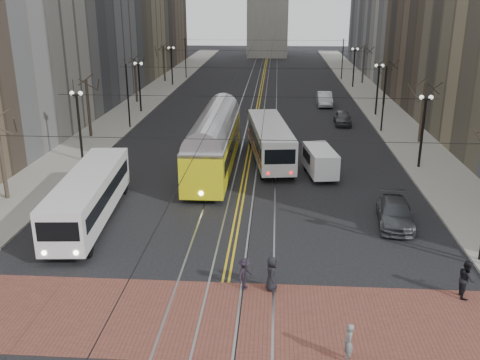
# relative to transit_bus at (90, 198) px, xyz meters

# --- Properties ---
(ground) EXTENTS (260.00, 260.00, 0.00)m
(ground) POSITION_rel_transit_bus_xyz_m (8.86, -5.86, -1.49)
(ground) COLOR black
(ground) RESTS_ON ground
(sidewalk_left) EXTENTS (5.00, 140.00, 0.15)m
(sidewalk_left) POSITION_rel_transit_bus_xyz_m (-6.14, 39.14, -1.42)
(sidewalk_left) COLOR gray
(sidewalk_left) RESTS_ON ground
(sidewalk_right) EXTENTS (5.00, 140.00, 0.15)m
(sidewalk_right) POSITION_rel_transit_bus_xyz_m (23.86, 39.14, -1.42)
(sidewalk_right) COLOR gray
(sidewalk_right) RESTS_ON ground
(crosswalk_band) EXTENTS (25.00, 6.00, 0.01)m
(crosswalk_band) POSITION_rel_transit_bus_xyz_m (8.86, -9.86, -1.49)
(crosswalk_band) COLOR brown
(crosswalk_band) RESTS_ON ground
(streetcar_rails) EXTENTS (4.80, 130.00, 0.02)m
(streetcar_rails) POSITION_rel_transit_bus_xyz_m (8.86, 39.14, -1.49)
(streetcar_rails) COLOR gray
(streetcar_rails) RESTS_ON ground
(centre_lines) EXTENTS (0.42, 130.00, 0.01)m
(centre_lines) POSITION_rel_transit_bus_xyz_m (8.86, 39.14, -1.48)
(centre_lines) COLOR gold
(centre_lines) RESTS_ON ground
(lamp_posts) EXTENTS (27.60, 57.20, 5.60)m
(lamp_posts) POSITION_rel_transit_bus_xyz_m (8.86, 22.89, 1.31)
(lamp_posts) COLOR black
(lamp_posts) RESTS_ON ground
(street_trees) EXTENTS (31.68, 53.28, 5.60)m
(street_trees) POSITION_rel_transit_bus_xyz_m (8.86, 29.39, 1.31)
(street_trees) COLOR #382D23
(street_trees) RESTS_ON ground
(trolley_wires) EXTENTS (25.96, 120.00, 6.60)m
(trolley_wires) POSITION_rel_transit_bus_xyz_m (8.86, 28.97, 2.28)
(trolley_wires) COLOR black
(trolley_wires) RESTS_ON ground
(transit_bus) EXTENTS (3.39, 12.09, 2.98)m
(transit_bus) POSITION_rel_transit_bus_xyz_m (0.00, 0.00, 0.00)
(transit_bus) COLOR silver
(transit_bus) RESTS_ON ground
(streetcar) EXTENTS (2.92, 15.65, 3.69)m
(streetcar) POSITION_rel_transit_bus_xyz_m (6.36, 10.72, 0.35)
(streetcar) COLOR yellow
(streetcar) RESTS_ON ground
(rear_bus) EXTENTS (4.20, 12.26, 3.13)m
(rear_bus) POSITION_rel_transit_bus_xyz_m (10.66, 13.50, 0.08)
(rear_bus) COLOR silver
(rear_bus) RESTS_ON ground
(cargo_van) EXTENTS (2.55, 5.06, 2.14)m
(cargo_van) POSITION_rel_transit_bus_xyz_m (14.52, 9.76, -0.42)
(cargo_van) COLOR white
(cargo_van) RESTS_ON ground
(sedan_grey) EXTENTS (1.77, 4.22, 1.43)m
(sedan_grey) POSITION_rel_transit_bus_xyz_m (18.25, 27.37, -0.78)
(sedan_grey) COLOR #404348
(sedan_grey) RESTS_ON ground
(sedan_silver) EXTENTS (1.84, 5.10, 1.67)m
(sedan_silver) POSITION_rel_transit_bus_xyz_m (17.18, 37.79, -0.66)
(sedan_silver) COLOR #B8BBC0
(sedan_silver) RESTS_ON ground
(sedan_parked) EXTENTS (2.56, 5.15, 1.44)m
(sedan_parked) POSITION_rel_transit_bus_xyz_m (18.36, 0.78, -0.77)
(sedan_parked) COLOR #414449
(sedan_parked) RESTS_ON ground
(pedestrian_a) EXTENTS (0.55, 0.83, 1.67)m
(pedestrian_a) POSITION_rel_transit_bus_xyz_m (11.06, -7.36, -0.65)
(pedestrian_a) COLOR black
(pedestrian_a) RESTS_ON crosswalk_band
(pedestrian_b) EXTENTS (0.38, 0.58, 1.57)m
(pedestrian_b) POSITION_rel_transit_bus_xyz_m (13.97, -12.36, -0.69)
(pedestrian_b) COLOR gray
(pedestrian_b) RESTS_ON crosswalk_band
(pedestrian_c) EXTENTS (0.75, 0.92, 1.79)m
(pedestrian_c) POSITION_rel_transit_bus_xyz_m (19.86, -7.36, -0.58)
(pedestrian_c) COLOR black
(pedestrian_c) RESTS_ON crosswalk_band
(pedestrian_d) EXTENTS (0.97, 1.16, 1.55)m
(pedestrian_d) POSITION_rel_transit_bus_xyz_m (9.82, -7.36, -0.70)
(pedestrian_d) COLOR black
(pedestrian_d) RESTS_ON crosswalk_band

